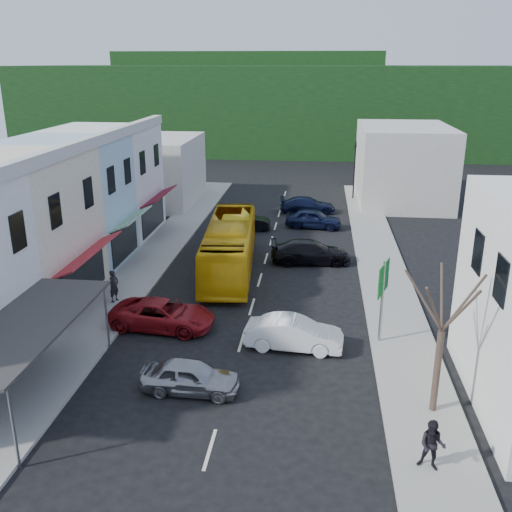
% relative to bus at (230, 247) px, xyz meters
% --- Properties ---
extents(ground, '(120.00, 120.00, 0.00)m').
position_rel_bus_xyz_m(ground, '(2.03, -9.36, -1.55)').
color(ground, black).
rests_on(ground, ground).
extents(sidewalk_left, '(3.00, 52.00, 0.15)m').
position_rel_bus_xyz_m(sidewalk_left, '(-5.47, 0.64, -1.48)').
color(sidewalk_left, gray).
rests_on(sidewalk_left, ground).
extents(sidewalk_right, '(3.00, 52.00, 0.15)m').
position_rel_bus_xyz_m(sidewalk_right, '(9.53, 0.64, -1.48)').
color(sidewalk_right, gray).
rests_on(sidewalk_right, ground).
extents(shopfront_row, '(8.25, 30.00, 8.00)m').
position_rel_bus_xyz_m(shopfront_row, '(-10.46, -4.36, 2.45)').
color(shopfront_row, silver).
rests_on(shopfront_row, ground).
extents(distant_block_left, '(8.00, 10.00, 6.00)m').
position_rel_bus_xyz_m(distant_block_left, '(-9.97, 17.64, 1.45)').
color(distant_block_left, '#B7B2A8').
rests_on(distant_block_left, ground).
extents(distant_block_right, '(8.00, 12.00, 7.00)m').
position_rel_bus_xyz_m(distant_block_right, '(13.03, 20.64, 1.95)').
color(distant_block_right, '#B7B2A8').
rests_on(distant_block_right, ground).
extents(hillside, '(80.00, 26.00, 14.00)m').
position_rel_bus_xyz_m(hillside, '(0.57, 55.73, 5.18)').
color(hillside, black).
rests_on(hillside, ground).
extents(bus, '(3.41, 11.76, 3.10)m').
position_rel_bus_xyz_m(bus, '(0.00, 0.00, 0.00)').
color(bus, '#ECB410').
rests_on(bus, ground).
extents(car_silver, '(4.47, 1.99, 1.40)m').
position_rel_bus_xyz_m(car_silver, '(0.60, -13.90, -0.85)').
color(car_silver, '#9D9DA1').
rests_on(car_silver, ground).
extents(car_white, '(4.53, 2.14, 1.40)m').
position_rel_bus_xyz_m(car_white, '(4.50, -9.80, -0.85)').
color(car_white, white).
rests_on(car_white, ground).
extents(car_red, '(4.76, 2.34, 1.40)m').
position_rel_bus_xyz_m(car_red, '(-2.01, -8.40, -0.85)').
color(car_red, maroon).
rests_on(car_red, ground).
extents(car_black_near, '(4.67, 2.32, 1.40)m').
position_rel_bus_xyz_m(car_black_near, '(4.99, 2.09, -0.85)').
color(car_black_near, black).
rests_on(car_black_near, ground).
extents(car_navy_mid, '(4.58, 2.31, 1.40)m').
position_rel_bus_xyz_m(car_navy_mid, '(5.06, 10.48, -0.85)').
color(car_navy_mid, black).
rests_on(car_navy_mid, ground).
extents(car_black_far, '(4.50, 2.05, 1.40)m').
position_rel_bus_xyz_m(car_black_far, '(-0.43, 9.37, -0.85)').
color(car_black_far, black).
rests_on(car_black_far, ground).
extents(car_navy_far, '(4.65, 2.23, 1.40)m').
position_rel_bus_xyz_m(car_navy_far, '(4.46, 15.23, -0.85)').
color(car_navy_far, black).
rests_on(car_navy_far, ground).
extents(pedestrian_left, '(0.60, 0.71, 1.70)m').
position_rel_bus_xyz_m(pedestrian_left, '(-5.41, -5.78, -0.55)').
color(pedestrian_left, black).
rests_on(pedestrian_left, sidewalk_left).
extents(pedestrian_right, '(0.80, 0.64, 1.70)m').
position_rel_bus_xyz_m(pedestrian_right, '(9.23, -17.68, -0.55)').
color(pedestrian_right, black).
rests_on(pedestrian_right, sidewalk_right).
extents(direction_sign, '(1.33, 1.95, 4.06)m').
position_rel_bus_xyz_m(direction_sign, '(8.43, -8.88, 0.48)').
color(direction_sign, '#0D5B1D').
rests_on(direction_sign, ground).
extents(street_tree, '(2.16, 2.16, 6.79)m').
position_rel_bus_xyz_m(street_tree, '(9.91, -14.32, 1.84)').
color(street_tree, '#33261F').
rests_on(street_tree, ground).
extents(traffic_signal, '(0.93, 1.30, 5.56)m').
position_rel_bus_xyz_m(traffic_signal, '(8.63, 20.73, 1.23)').
color(traffic_signal, black).
rests_on(traffic_signal, ground).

